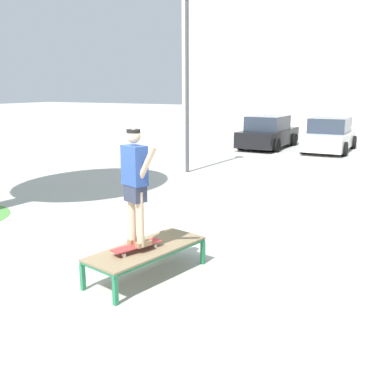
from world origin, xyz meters
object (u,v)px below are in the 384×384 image
object	(u,v)px
skater	(135,180)
car_black	(268,133)
skateboard	(137,246)
skate_box	(147,250)
car_white	(330,136)
light_post	(187,54)

from	to	relation	value
skater	car_black	bearing A→B (deg)	100.63
skateboard	car_black	xyz separation A→B (m)	(-2.86, 15.24, 0.15)
car_black	skate_box	bearing A→B (deg)	-79.09
skate_box	car_black	xyz separation A→B (m)	(-2.90, 15.05, 0.28)
skater	car_white	xyz separation A→B (m)	(-0.05, 15.36, -0.84)
skateboard	car_black	bearing A→B (deg)	100.62
skate_box	light_post	world-z (taller)	light_post
skateboard	light_post	xyz separation A→B (m)	(-3.37, 8.01, 3.29)
skate_box	skater	world-z (taller)	skater
skater	light_post	bearing A→B (deg)	112.83
skater	light_post	xyz separation A→B (m)	(-3.37, 8.01, 2.29)
car_black	car_white	size ratio (longest dim) A/B	1.01
skate_box	car_white	world-z (taller)	car_white
car_black	car_white	distance (m)	2.81
car_white	light_post	size ratio (longest dim) A/B	0.72
skateboard	skater	xyz separation A→B (m)	(0.00, 0.00, 0.99)
skate_box	skater	bearing A→B (deg)	-102.89
skate_box	skateboard	bearing A→B (deg)	-102.95
skate_box	light_post	xyz separation A→B (m)	(-3.42, 7.82, 3.41)
skater	car_black	size ratio (longest dim) A/B	0.40
skate_box	car_white	size ratio (longest dim) A/B	0.48
skateboard	skater	world-z (taller)	skater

